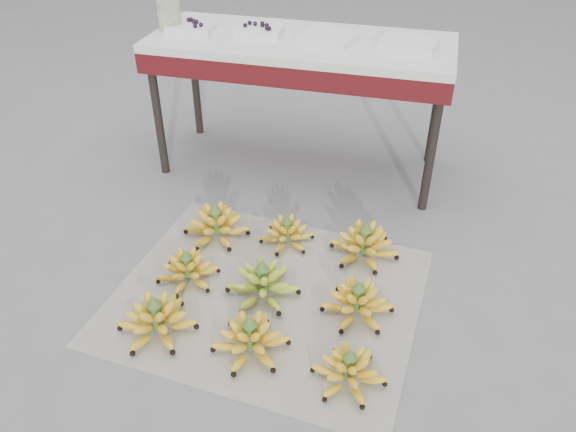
% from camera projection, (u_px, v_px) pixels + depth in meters
% --- Properties ---
extents(ground, '(60.00, 60.00, 0.00)m').
position_uv_depth(ground, '(272.00, 285.00, 2.43)').
color(ground, slate).
rests_on(ground, ground).
extents(newspaper_mat, '(1.33, 1.15, 0.01)m').
position_uv_depth(newspaper_mat, '(267.00, 296.00, 2.38)').
color(newspaper_mat, white).
rests_on(newspaper_mat, ground).
extents(bunch_front_left, '(0.32, 0.32, 0.19)m').
position_uv_depth(bunch_front_left, '(157.00, 320.00, 2.17)').
color(bunch_front_left, yellow).
rests_on(bunch_front_left, newspaper_mat).
extents(bunch_front_center, '(0.29, 0.29, 0.18)m').
position_uv_depth(bunch_front_center, '(250.00, 339.00, 2.09)').
color(bunch_front_center, yellow).
rests_on(bunch_front_center, newspaper_mat).
extents(bunch_front_right, '(0.33, 0.33, 0.16)m').
position_uv_depth(bunch_front_right, '(349.00, 370.00, 1.98)').
color(bunch_front_right, yellow).
rests_on(bunch_front_right, newspaper_mat).
extents(bunch_mid_left, '(0.30, 0.30, 0.16)m').
position_uv_depth(bunch_mid_left, '(188.00, 270.00, 2.42)').
color(bunch_mid_left, yellow).
rests_on(bunch_mid_left, newspaper_mat).
extents(bunch_mid_center, '(0.38, 0.38, 0.19)m').
position_uv_depth(bunch_mid_center, '(263.00, 283.00, 2.34)').
color(bunch_mid_center, olive).
rests_on(bunch_mid_center, newspaper_mat).
extents(bunch_mid_right, '(0.35, 0.35, 0.18)m').
position_uv_depth(bunch_mid_right, '(358.00, 302.00, 2.25)').
color(bunch_mid_right, yellow).
rests_on(bunch_mid_right, newspaper_mat).
extents(bunch_back_left, '(0.37, 0.37, 0.19)m').
position_uv_depth(bunch_back_left, '(216.00, 225.00, 2.67)').
color(bunch_back_left, yellow).
rests_on(bunch_back_left, newspaper_mat).
extents(bunch_back_center, '(0.30, 0.30, 0.15)m').
position_uv_depth(bunch_back_center, '(287.00, 233.00, 2.64)').
color(bunch_back_center, yellow).
rests_on(bunch_back_center, newspaper_mat).
extents(bunch_back_right, '(0.38, 0.38, 0.19)m').
position_uv_depth(bunch_back_right, '(364.00, 244.00, 2.56)').
color(bunch_back_right, yellow).
rests_on(bunch_back_right, newspaper_mat).
extents(vendor_table, '(1.55, 0.62, 0.74)m').
position_uv_depth(vendor_table, '(300.00, 55.00, 2.89)').
color(vendor_table, black).
rests_on(vendor_table, ground).
extents(tray_far_left, '(0.25, 0.19, 0.06)m').
position_uv_depth(tray_far_left, '(191.00, 28.00, 2.92)').
color(tray_far_left, silver).
rests_on(tray_far_left, vendor_table).
extents(tray_left, '(0.24, 0.18, 0.06)m').
position_uv_depth(tray_left, '(259.00, 31.00, 2.88)').
color(tray_left, silver).
rests_on(tray_left, vendor_table).
extents(tray_right, '(0.30, 0.24, 0.04)m').
position_uv_depth(tray_right, '(327.00, 38.00, 2.79)').
color(tray_right, silver).
rests_on(tray_right, vendor_table).
extents(tray_far_right, '(0.29, 0.22, 0.04)m').
position_uv_depth(tray_far_right, '(408.00, 44.00, 2.71)').
color(tray_far_right, silver).
rests_on(tray_far_right, vendor_table).
extents(glass_jar, '(0.12, 0.12, 0.15)m').
position_uv_depth(glass_jar, '(169.00, 15.00, 2.91)').
color(glass_jar, '#DFEDBD').
rests_on(glass_jar, vendor_table).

